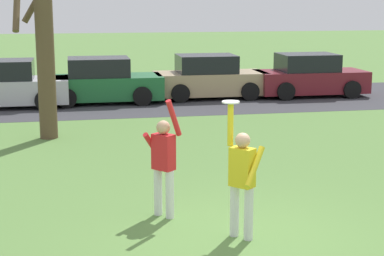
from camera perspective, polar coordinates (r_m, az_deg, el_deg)
name	(u,v)px	position (r m, az deg, el deg)	size (l,w,h in m)	color
ground_plane	(243,238)	(9.93, 4.58, -9.81)	(120.00, 120.00, 0.00)	#567F3D
person_catcher	(242,176)	(9.63, 4.52, -4.32)	(0.55, 0.57, 2.08)	silver
person_defender	(164,160)	(10.55, -2.57, -2.89)	(0.64, 0.66, 2.05)	silver
frisbee_disc	(231,102)	(9.51, 3.50, 2.35)	(0.26, 0.26, 0.02)	white
parked_car_silver	(6,86)	(22.35, -16.40, 3.67)	(4.11, 2.06, 1.59)	#BCBCC1
parked_car_green	(102,82)	(22.55, -8.07, 4.10)	(4.11, 2.06, 1.59)	#1E6633
parked_car_tan	(209,78)	(23.45, 1.56, 4.49)	(4.11, 2.06, 1.59)	tan
parked_car_maroon	(309,77)	(24.34, 10.51, 4.56)	(4.11, 2.06, 1.59)	maroon
parking_strip	(112,102)	(22.67, -7.17, 2.31)	(24.97, 6.40, 0.01)	#38383D
bare_tree_tall	(42,12)	(16.80, -13.34, 10.10)	(1.46, 1.46, 7.16)	brown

